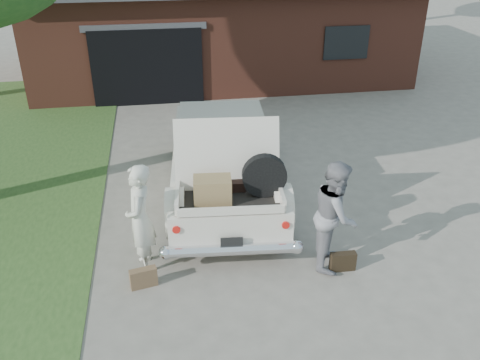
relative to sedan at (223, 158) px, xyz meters
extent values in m
plane|color=gray|center=(0.07, -2.16, -0.78)|extent=(90.00, 90.00, 0.00)
cube|color=brown|center=(1.07, 9.34, 0.72)|extent=(12.00, 7.00, 3.00)
cube|color=black|center=(-1.43, 5.89, 0.32)|extent=(3.20, 0.30, 2.20)
cube|color=#4C4C51|center=(-1.43, 5.82, 1.47)|extent=(3.50, 0.12, 0.18)
cube|color=black|center=(4.57, 5.82, 0.82)|extent=(1.40, 0.08, 1.00)
cube|color=silver|center=(0.00, 0.04, -0.13)|extent=(2.39, 5.29, 0.67)
cube|color=#B0A99B|center=(0.03, 0.35, 0.46)|extent=(1.87, 2.19, 0.53)
cube|color=black|center=(0.11, 1.32, 0.44)|extent=(1.59, 0.22, 0.45)
cube|color=black|center=(-0.06, -0.62, 0.44)|extent=(1.59, 0.22, 0.45)
cylinder|color=black|center=(-1.05, -1.62, -0.44)|extent=(0.28, 0.70, 0.68)
cylinder|color=black|center=(0.75, -1.77, -0.44)|extent=(0.28, 0.70, 0.68)
cylinder|color=black|center=(-0.75, 1.86, -0.44)|extent=(0.28, 0.70, 0.68)
cylinder|color=black|center=(1.06, 1.71, -0.44)|extent=(0.28, 0.70, 0.68)
cylinder|color=silver|center=(-0.23, -2.56, -0.37)|extent=(2.11, 0.37, 0.18)
cylinder|color=#A5140F|center=(-1.06, -2.42, 0.02)|extent=(0.13, 0.11, 0.12)
cylinder|color=#A5140F|center=(0.62, -2.57, 0.02)|extent=(0.13, 0.11, 0.12)
cube|color=black|center=(-0.23, -2.58, -0.21)|extent=(0.35, 0.05, 0.17)
cube|color=black|center=(-0.17, -1.90, 0.22)|extent=(1.68, 1.26, 0.04)
cube|color=silver|center=(-0.99, -1.83, 0.32)|extent=(0.16, 1.13, 0.18)
cube|color=silver|center=(0.65, -1.97, 0.32)|extent=(0.16, 1.13, 0.18)
cube|color=silver|center=(-0.22, -2.46, 0.28)|extent=(1.64, 0.20, 0.12)
cube|color=silver|center=(-0.13, -1.51, 0.80)|extent=(1.75, 0.55, 1.14)
cube|color=#49321F|center=(-0.42, -1.61, 0.33)|extent=(0.60, 0.42, 0.19)
cube|color=#9C7E4F|center=(-0.45, -2.05, 0.44)|extent=(0.62, 0.44, 0.41)
cube|color=black|center=(-0.13, -1.66, 0.32)|extent=(0.55, 0.39, 0.16)
cylinder|color=black|center=(0.39, -2.00, 0.60)|extent=(0.73, 0.23, 0.72)
imported|color=beige|center=(-1.60, -2.22, 0.13)|extent=(0.47, 0.68, 1.81)
imported|color=gray|center=(1.41, -2.59, 0.13)|extent=(0.95, 1.06, 1.81)
cube|color=brown|center=(-1.61, -2.71, -0.62)|extent=(0.43, 0.21, 0.32)
cube|color=black|center=(1.52, -2.82, -0.62)|extent=(0.41, 0.14, 0.32)
camera|label=1|loc=(-1.17, -9.01, 4.29)|focal=38.00mm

